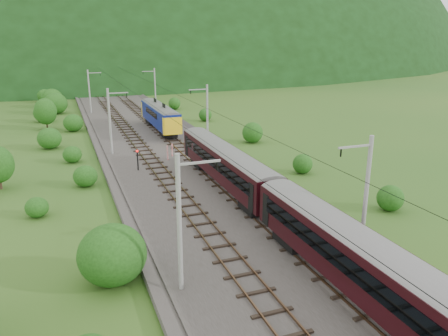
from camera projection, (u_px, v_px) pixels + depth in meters
name	position (u px, v px, depth m)	size (l,w,h in m)	color
ground	(278.00, 273.00, 27.23)	(600.00, 600.00, 0.00)	#28571B
railbed	(222.00, 213.00, 36.14)	(14.00, 220.00, 0.30)	#38332D
track_left	(194.00, 214.00, 35.26)	(2.40, 220.00, 0.27)	brown
track_right	(248.00, 206.00, 36.88)	(2.40, 220.00, 0.27)	brown
catenary_left	(110.00, 120.00, 52.50)	(2.54, 192.28, 8.00)	gray
catenary_right	(207.00, 114.00, 56.65)	(2.54, 192.28, 8.00)	gray
overhead_wires	(222.00, 131.00, 34.12)	(4.83, 198.00, 0.03)	black
mountain_main	(76.00, 61.00, 260.00)	(504.00, 360.00, 244.00)	black
train	(359.00, 252.00, 23.12)	(2.65, 105.73, 4.59)	black
hazard_post_near	(168.00, 153.00, 50.86)	(0.18, 0.18, 1.69)	red
hazard_post_far	(172.00, 150.00, 52.48)	(0.16, 0.16, 1.52)	red
signal	(138.00, 158.00, 46.79)	(0.25, 0.25, 2.25)	black
vegetation_left	(49.00, 175.00, 39.66)	(12.12, 147.93, 6.37)	#1C4612
vegetation_right	(397.00, 213.00, 33.44)	(7.39, 109.90, 2.64)	#1C4612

